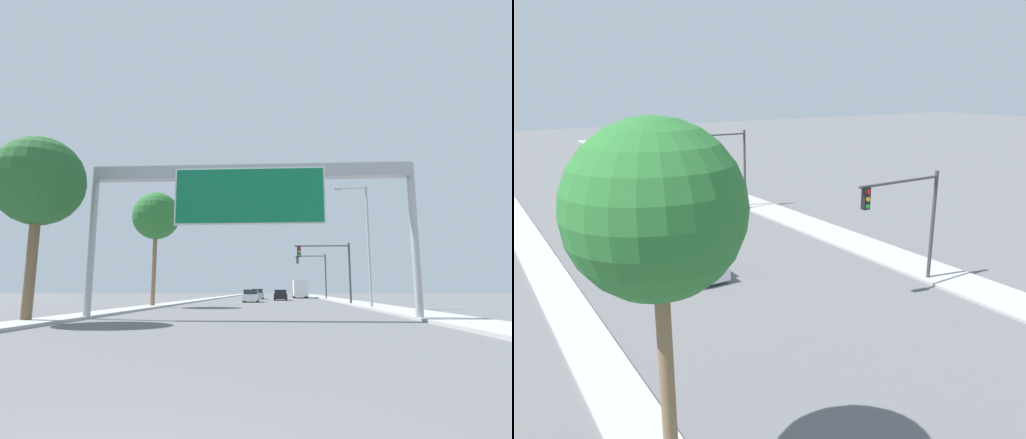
% 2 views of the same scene
% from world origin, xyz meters
% --- Properties ---
extents(sidewalk_right, '(3.00, 120.00, 0.15)m').
position_xyz_m(sidewalk_right, '(9.50, 60.00, 0.07)').
color(sidewalk_right, '#A8A8A8').
rests_on(sidewalk_right, ground).
extents(median_strip_left, '(2.00, 120.00, 0.15)m').
position_xyz_m(median_strip_left, '(-9.00, 60.00, 0.07)').
color(median_strip_left, '#A8A8A8').
rests_on(median_strip_left, ground).
extents(car_near_center, '(1.77, 4.21, 1.45)m').
position_xyz_m(car_near_center, '(-1.75, 45.46, 0.68)').
color(car_near_center, silver).
rests_on(car_near_center, ground).
extents(car_far_right, '(1.85, 4.46, 1.54)m').
position_xyz_m(car_far_right, '(-1.75, 60.80, 0.72)').
color(car_far_right, '#A5A8AD').
rests_on(car_far_right, ground).
extents(car_far_center, '(1.81, 4.41, 1.43)m').
position_xyz_m(car_far_center, '(1.75, 53.65, 0.68)').
color(car_far_center, black).
rests_on(car_far_center, ground).
extents(truck_box_primary, '(2.35, 8.25, 3.00)m').
position_xyz_m(truck_box_primary, '(5.25, 68.61, 1.54)').
color(truck_box_primary, navy).
rests_on(truck_box_primary, ground).
extents(traffic_light_near_intersection, '(5.49, 0.32, 6.06)m').
position_xyz_m(traffic_light_near_intersection, '(6.70, 38.00, 4.17)').
color(traffic_light_near_intersection, '#3D3D3F').
rests_on(traffic_light_near_intersection, ground).
extents(traffic_light_mid_block, '(4.58, 0.32, 6.68)m').
position_xyz_m(traffic_light_mid_block, '(7.11, 58.00, 4.50)').
color(traffic_light_mid_block, '#3D3D3F').
rests_on(traffic_light_mid_block, ground).
extents(palm_tree_background, '(4.08, 4.08, 9.78)m').
position_xyz_m(palm_tree_background, '(-9.06, 31.40, 7.69)').
color(palm_tree_background, brown).
rests_on(palm_tree_background, ground).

